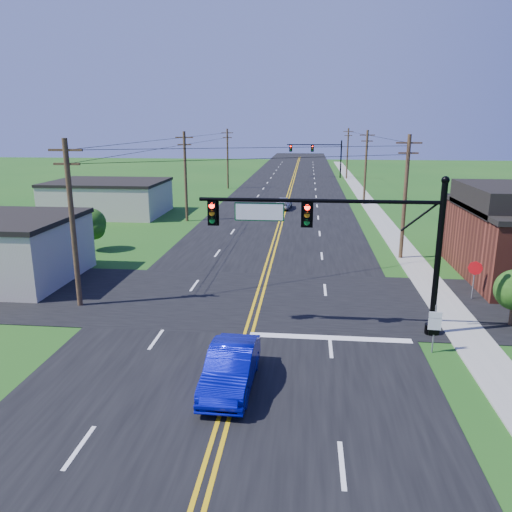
# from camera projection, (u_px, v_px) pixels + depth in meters

# --- Properties ---
(ground) EXTENTS (260.00, 260.00, 0.00)m
(ground) POSITION_uv_depth(u_px,v_px,m) (219.00, 419.00, 16.89)
(ground) COLOR #194B15
(ground) RESTS_ON ground
(road_main) EXTENTS (16.00, 220.00, 0.04)m
(road_main) POSITION_uv_depth(u_px,v_px,m) (286.00, 201.00, 64.96)
(road_main) COLOR black
(road_main) RESTS_ON ground
(road_cross) EXTENTS (70.00, 10.00, 0.04)m
(road_cross) POSITION_uv_depth(u_px,v_px,m) (255.00, 299.00, 28.43)
(road_cross) COLOR black
(road_cross) RESTS_ON ground
(sidewalk) EXTENTS (2.00, 160.00, 0.08)m
(sidewalk) POSITION_uv_depth(u_px,v_px,m) (378.00, 215.00, 54.30)
(sidewalk) COLOR gray
(sidewalk) RESTS_ON ground
(signal_mast_main) EXTENTS (11.30, 0.60, 7.48)m
(signal_mast_main) POSITION_uv_depth(u_px,v_px,m) (340.00, 235.00, 22.94)
(signal_mast_main) COLOR black
(signal_mast_main) RESTS_ON ground
(signal_mast_far) EXTENTS (10.98, 0.60, 7.48)m
(signal_mast_far) POSITION_uv_depth(u_px,v_px,m) (317.00, 153.00, 92.21)
(signal_mast_far) COLOR black
(signal_mast_far) RESTS_ON ground
(cream_bldg_far) EXTENTS (12.20, 9.20, 3.70)m
(cream_bldg_far) POSITION_uv_depth(u_px,v_px,m) (108.00, 198.00, 54.84)
(cream_bldg_far) COLOR #BBAFA0
(cream_bldg_far) RESTS_ON ground
(utility_pole_left_a) EXTENTS (1.80, 0.28, 9.00)m
(utility_pole_left_a) POSITION_uv_depth(u_px,v_px,m) (72.00, 221.00, 26.24)
(utility_pole_left_a) COLOR #3E281C
(utility_pole_left_a) RESTS_ON ground
(utility_pole_left_b) EXTENTS (1.80, 0.28, 9.00)m
(utility_pole_left_b) POSITION_uv_depth(u_px,v_px,m) (186.00, 175.00, 50.28)
(utility_pole_left_b) COLOR #3E281C
(utility_pole_left_b) RESTS_ON ground
(utility_pole_left_c) EXTENTS (1.80, 0.28, 9.00)m
(utility_pole_left_c) POSITION_uv_depth(u_px,v_px,m) (228.00, 158.00, 76.24)
(utility_pole_left_c) COLOR #3E281C
(utility_pole_left_c) RESTS_ON ground
(utility_pole_right_a) EXTENTS (1.80, 0.28, 9.00)m
(utility_pole_right_a) POSITION_uv_depth(u_px,v_px,m) (405.00, 195.00, 35.87)
(utility_pole_right_a) COLOR #3E281C
(utility_pole_right_a) RESTS_ON ground
(utility_pole_right_b) EXTENTS (1.80, 0.28, 9.00)m
(utility_pole_right_b) POSITION_uv_depth(u_px,v_px,m) (366.00, 166.00, 60.87)
(utility_pole_right_b) COLOR #3E281C
(utility_pole_right_b) RESTS_ON ground
(utility_pole_right_c) EXTENTS (1.80, 0.28, 9.00)m
(utility_pole_right_c) POSITION_uv_depth(u_px,v_px,m) (348.00, 153.00, 89.71)
(utility_pole_right_c) COLOR #3E281C
(utility_pole_right_c) RESTS_ON ground
(tree_right_back) EXTENTS (3.00, 3.00, 4.10)m
(tree_right_back) POSITION_uv_depth(u_px,v_px,m) (474.00, 216.00, 39.64)
(tree_right_back) COLOR #3E281C
(tree_right_back) RESTS_ON ground
(tree_left) EXTENTS (2.40, 2.40, 3.37)m
(tree_left) POSITION_uv_depth(u_px,v_px,m) (90.00, 224.00, 38.88)
(tree_left) COLOR #3E281C
(tree_left) RESTS_ON ground
(blue_car) EXTENTS (1.80, 4.85, 1.58)m
(blue_car) POSITION_uv_depth(u_px,v_px,m) (231.00, 369.00, 18.71)
(blue_car) COLOR #070B9F
(blue_car) RESTS_ON ground
(distant_car) EXTENTS (2.10, 4.37, 1.44)m
(distant_car) POSITION_uv_depth(u_px,v_px,m) (283.00, 203.00, 58.48)
(distant_car) COLOR silver
(distant_car) RESTS_ON ground
(route_sign) EXTENTS (0.55, 0.10, 2.20)m
(route_sign) POSITION_uv_depth(u_px,v_px,m) (435.00, 325.00, 21.48)
(route_sign) COLOR slate
(route_sign) RESTS_ON ground
(stop_sign) EXTENTS (0.76, 0.32, 2.25)m
(stop_sign) POSITION_uv_depth(u_px,v_px,m) (475.00, 272.00, 28.04)
(stop_sign) COLOR slate
(stop_sign) RESTS_ON ground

